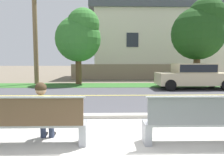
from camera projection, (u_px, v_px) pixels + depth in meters
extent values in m
plane|color=#665B4C|center=(110.00, 91.00, 11.93)|extent=(140.00, 140.00, 0.00)
cube|color=#B7B2A8|center=(115.00, 143.00, 4.37)|extent=(44.00, 3.60, 0.01)
cube|color=#ADA89E|center=(113.00, 116.00, 6.30)|extent=(44.00, 0.30, 0.11)
cube|color=#424247|center=(110.00, 95.00, 10.44)|extent=(52.00, 8.00, 0.01)
cube|color=#E0CC4C|center=(110.00, 95.00, 10.44)|extent=(48.00, 0.14, 0.01)
cube|color=#2D6026|center=(109.00, 85.00, 14.93)|extent=(48.00, 2.80, 0.02)
cube|color=#9EA0A8|center=(83.00, 133.00, 4.29)|extent=(0.14, 0.40, 0.45)
cube|color=#9EA0A8|center=(34.00, 124.00, 4.24)|extent=(2.07, 0.44, 0.05)
cube|color=brown|center=(30.00, 112.00, 4.02)|extent=(1.98, 0.12, 0.52)
cylinder|color=#9EA0A8|center=(30.00, 97.00, 3.99)|extent=(2.07, 0.04, 0.04)
cube|color=#9EA0A8|center=(147.00, 133.00, 4.32)|extent=(0.14, 0.40, 0.45)
cube|color=#9EA0A8|center=(194.00, 123.00, 4.32)|extent=(2.07, 0.44, 0.05)
cube|color=slate|center=(199.00, 111.00, 4.10)|extent=(1.98, 0.12, 0.52)
cylinder|color=#9EA0A8|center=(200.00, 97.00, 4.07)|extent=(2.07, 0.04, 0.04)
cylinder|color=#333D56|center=(40.00, 117.00, 4.43)|extent=(0.15, 0.42, 0.15)
cylinder|color=#333D56|center=(49.00, 117.00, 4.43)|extent=(0.15, 0.42, 0.15)
cylinder|color=#333D56|center=(43.00, 128.00, 4.64)|extent=(0.12, 0.12, 0.43)
cube|color=black|center=(44.00, 135.00, 4.74)|extent=(0.09, 0.24, 0.07)
cylinder|color=#333D56|center=(51.00, 128.00, 4.65)|extent=(0.12, 0.12, 0.43)
cube|color=black|center=(53.00, 135.00, 4.74)|extent=(0.09, 0.24, 0.07)
cube|color=#6B7047|center=(41.00, 110.00, 4.22)|extent=(0.34, 0.20, 0.52)
cylinder|color=#6B7047|center=(31.00, 108.00, 4.23)|extent=(0.09, 0.09, 0.46)
cylinder|color=#6B7047|center=(52.00, 108.00, 4.24)|extent=(0.09, 0.09, 0.46)
sphere|color=tan|center=(41.00, 90.00, 4.20)|extent=(0.21, 0.21, 0.21)
sphere|color=#382819|center=(41.00, 88.00, 4.19)|extent=(0.22, 0.22, 0.22)
cube|color=#C6B793|center=(193.00, 79.00, 12.89)|extent=(4.30, 1.76, 0.72)
cube|color=#C6B793|center=(193.00, 68.00, 12.84)|extent=(2.24, 1.58, 0.60)
cube|color=black|center=(193.00, 68.00, 12.83)|extent=(2.15, 1.62, 0.43)
cylinder|color=black|center=(212.00, 82.00, 13.80)|extent=(0.64, 0.18, 0.64)
cylinder|color=black|center=(170.00, 85.00, 12.05)|extent=(0.64, 0.18, 0.64)
cylinder|color=black|center=(163.00, 82.00, 13.72)|extent=(0.64, 0.18, 0.64)
cylinder|color=brown|center=(79.00, 70.00, 15.59)|extent=(0.43, 0.43, 2.04)
sphere|color=#33752D|center=(78.00, 39.00, 15.39)|extent=(3.27, 3.27, 3.27)
sphere|color=#33752D|center=(83.00, 24.00, 15.06)|extent=(2.29, 2.29, 2.29)
cylinder|color=brown|center=(196.00, 70.00, 14.67)|extent=(0.45, 0.45, 2.21)
sphere|color=#1E4719|center=(198.00, 34.00, 14.45)|extent=(3.53, 3.53, 3.53)
sphere|color=#1E4719|center=(207.00, 17.00, 14.10)|extent=(2.47, 2.47, 2.47)
cylinder|color=brown|center=(35.00, 36.00, 15.36)|extent=(0.32, 0.32, 7.02)
cube|color=gray|center=(141.00, 72.00, 20.10)|extent=(13.00, 0.36, 1.40)
cube|color=beige|center=(156.00, 46.00, 23.10)|extent=(12.84, 6.40, 6.62)
cube|color=#474C56|center=(156.00, 12.00, 22.77)|extent=(13.87, 6.91, 0.60)
cube|color=#232833|center=(132.00, 40.00, 19.78)|extent=(1.10, 0.06, 1.30)
cube|color=#232833|center=(194.00, 40.00, 19.92)|extent=(1.10, 0.06, 1.30)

